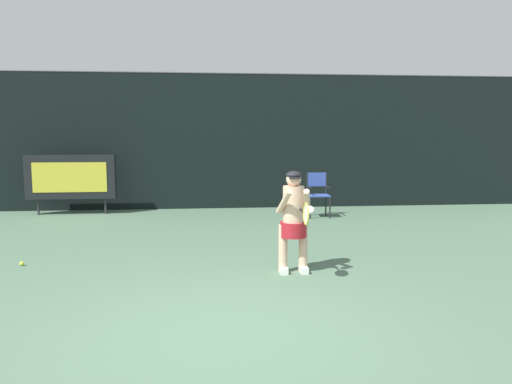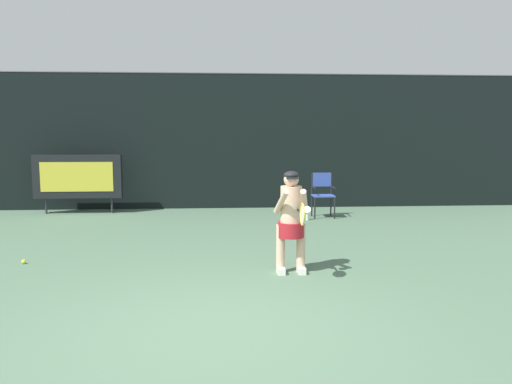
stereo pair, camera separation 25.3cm
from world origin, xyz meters
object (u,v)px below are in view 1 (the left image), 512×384
Objects in this scene: scoreboard at (71,177)px; tennis_player at (294,217)px; water_bottle at (303,215)px; tennis_racket at (306,214)px; tennis_ball_loose at (22,264)px; umpire_chair at (318,192)px.

scoreboard reaches higher than tennis_player.
water_bottle is at bearing -13.61° from scoreboard.
tennis_racket reaches higher than tennis_ball_loose.
tennis_racket is 8.85× the size of tennis_ball_loose.
umpire_chair is (6.11, -0.96, -0.33)m from scoreboard.
tennis_ball_loose is (-5.55, -3.96, -0.58)m from umpire_chair.
scoreboard is 3.65× the size of tennis_racket.
umpire_chair is 1.79× the size of tennis_racket.
tennis_racket is (4.75, -6.18, 0.01)m from scoreboard.
tennis_player is (-1.00, -4.30, 0.70)m from water_bottle.
water_bottle is (5.67, -1.37, -0.82)m from scoreboard.
tennis_ball_loose is at bearing -144.50° from umpire_chair.
scoreboard is 7.35m from tennis_player.
umpire_chair is at bearing 42.67° from water_bottle.
tennis_player is (-1.44, -4.71, 0.20)m from umpire_chair.
tennis_player is at bearing -107.00° from umpire_chair.
tennis_racket is (0.08, -0.51, 0.13)m from tennis_player.
scoreboard is 32.35× the size of tennis_ball_loose.
tennis_racket is at bearing -52.45° from scoreboard.
scoreboard reaches higher than umpire_chair.
tennis_player is 4.26m from tennis_ball_loose.
tennis_racket is at bearing -104.64° from umpire_chair.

